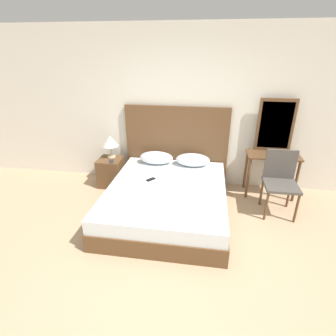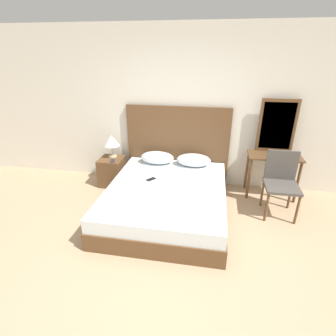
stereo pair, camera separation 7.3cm
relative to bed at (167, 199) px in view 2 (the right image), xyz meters
name	(u,v)px [view 2 (the right image)]	position (x,y,z in m)	size (l,w,h in m)	color
ground_plane	(157,276)	(0.12, -1.26, -0.22)	(16.00, 16.00, 0.00)	tan
wall_back	(186,110)	(0.12, 1.14, 1.13)	(10.00, 0.06, 2.70)	silver
bed	(167,199)	(0.00, 0.00, 0.00)	(1.74, 2.08, 0.45)	brown
headboard	(177,146)	(0.00, 1.07, 0.49)	(1.83, 0.05, 1.42)	brown
pillow_left	(157,158)	(-0.32, 0.82, 0.33)	(0.59, 0.34, 0.21)	silver
pillow_right	(194,160)	(0.32, 0.82, 0.33)	(0.59, 0.34, 0.21)	silver
phone_on_bed	(151,179)	(-0.28, 0.17, 0.23)	(0.15, 0.16, 0.01)	black
nightstand	(112,171)	(-1.16, 0.74, 0.03)	(0.41, 0.43, 0.51)	brown
table_lamp	(111,141)	(-1.15, 0.83, 0.59)	(0.29, 0.29, 0.41)	tan
phone_on_nightstand	(113,161)	(-1.08, 0.64, 0.29)	(0.11, 0.16, 0.01)	#232328
vanity_desk	(273,164)	(1.63, 0.82, 0.36)	(0.83, 0.43, 0.74)	brown
vanity_mirror	(277,126)	(1.63, 1.01, 0.95)	(0.58, 0.03, 0.87)	brown
chair	(281,179)	(1.66, 0.33, 0.33)	(0.47, 0.48, 0.95)	#4C4742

